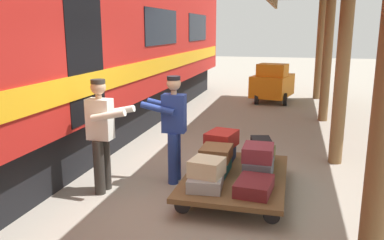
{
  "coord_description": "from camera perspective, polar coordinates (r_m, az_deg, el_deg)",
  "views": [
    {
      "loc": [
        -1.1,
        5.63,
        2.4
      ],
      "look_at": [
        0.25,
        0.33,
        1.15
      ],
      "focal_mm": 37.22,
      "sensor_mm": 36.0,
      "label": 1
    }
  ],
  "objects": [
    {
      "name": "train_car",
      "position": [
        7.3,
        -25.44,
        8.99
      ],
      "size": [
        3.02,
        21.17,
        4.0
      ],
      "color": "#B21E19",
      "rests_on": "ground_plane"
    },
    {
      "name": "suitcase_slate_roller",
      "position": [
        5.96,
        9.49,
        -6.84
      ],
      "size": [
        0.42,
        0.58,
        0.25
      ],
      "primitive_type": "cube",
      "rotation": [
        0.0,
        0.0,
        -0.03
      ],
      "color": "#4C515B",
      "rests_on": "luggage_cart"
    },
    {
      "name": "luggage_cart",
      "position": [
        6.05,
        6.29,
        -8.1
      ],
      "size": [
        1.46,
        2.19,
        0.28
      ],
      "color": "brown",
      "rests_on": "ground_plane"
    },
    {
      "name": "suitcase_gray_aluminum",
      "position": [
        5.5,
        1.98,
        -8.81
      ],
      "size": [
        0.5,
        0.6,
        0.17
      ],
      "primitive_type": "cube",
      "rotation": [
        0.0,
        0.0,
        0.08
      ],
      "color": "#9EA0A5",
      "rests_on": "luggage_cart"
    },
    {
      "name": "suitcase_burgundy_valise",
      "position": [
        5.9,
        9.45,
        -4.63
      ],
      "size": [
        0.43,
        0.5,
        0.22
      ],
      "primitive_type": "cube",
      "rotation": [
        0.0,
        0.0,
        -0.01
      ],
      "color": "maroon",
      "rests_on": "suitcase_slate_roller"
    },
    {
      "name": "suitcase_olive_duffel",
      "position": [
        6.52,
        9.96,
        -5.06
      ],
      "size": [
        0.42,
        0.53,
        0.26
      ],
      "primitive_type": "cube",
      "rotation": [
        0.0,
        0.0,
        -0.12
      ],
      "color": "brown",
      "rests_on": "luggage_cart"
    },
    {
      "name": "suitcase_teal_softside",
      "position": [
        6.05,
        3.21,
        -6.58
      ],
      "size": [
        0.44,
        0.62,
        0.21
      ],
      "primitive_type": "cube",
      "rotation": [
        0.0,
        0.0,
        -0.03
      ],
      "color": "#1E666B",
      "rests_on": "luggage_cart"
    },
    {
      "name": "suitcase_maroon_trunk",
      "position": [
        5.41,
        8.9,
        -9.33
      ],
      "size": [
        0.51,
        0.66,
        0.17
      ],
      "primitive_type": "cube",
      "rotation": [
        0.0,
        0.0,
        -0.1
      ],
      "color": "maroon",
      "rests_on": "luggage_cart"
    },
    {
      "name": "ground_plane",
      "position": [
        6.22,
        3.03,
        -9.84
      ],
      "size": [
        60.0,
        60.0,
        0.0
      ],
      "primitive_type": "plane",
      "color": "gray"
    },
    {
      "name": "suitcase_cream_canvas",
      "position": [
        5.45,
        2.14,
        -6.78
      ],
      "size": [
        0.48,
        0.47,
        0.23
      ],
      "primitive_type": "cube",
      "rotation": [
        0.0,
        0.0,
        -0.15
      ],
      "color": "beige",
      "rests_on": "suitcase_gray_aluminum"
    },
    {
      "name": "suitcase_navy_fabric",
      "position": [
        6.6,
        4.23,
        -4.82
      ],
      "size": [
        0.43,
        0.51,
        0.22
      ],
      "primitive_type": "cube",
      "rotation": [
        0.0,
        0.0,
        -0.04
      ],
      "color": "navy",
      "rests_on": "luggage_cart"
    },
    {
      "name": "suitcase_brown_leather",
      "position": [
        5.99,
        3.49,
        -4.73
      ],
      "size": [
        0.44,
        0.51,
        0.19
      ],
      "primitive_type": "cube",
      "rotation": [
        0.0,
        0.0,
        -0.01
      ],
      "color": "brown",
      "rests_on": "suitcase_teal_softside"
    },
    {
      "name": "suitcase_red_plastic",
      "position": [
        6.57,
        4.28,
        -2.75
      ],
      "size": [
        0.53,
        0.63,
        0.25
      ],
      "primitive_type": "cube",
      "rotation": [
        0.0,
        0.0,
        -0.21
      ],
      "color": "#AD231E",
      "rests_on": "suitcase_navy_fabric"
    },
    {
      "name": "baggage_tug",
      "position": [
        13.6,
        11.44,
        5.16
      ],
      "size": [
        1.45,
        1.9,
        1.3
      ],
      "color": "orange",
      "rests_on": "ground_plane"
    },
    {
      "name": "suitcase_black_hardshell",
      "position": [
        6.46,
        9.9,
        -3.33
      ],
      "size": [
        0.39,
        0.51,
        0.15
      ],
      "primitive_type": "cube",
      "rotation": [
        0.0,
        0.0,
        0.21
      ],
      "color": "black",
      "rests_on": "suitcase_olive_duffel"
    },
    {
      "name": "porter_by_door",
      "position": [
        5.99,
        -12.81,
        -1.71
      ],
      "size": [
        0.67,
        0.43,
        1.7
      ],
      "color": "#332D28",
      "rests_on": "ground_plane"
    },
    {
      "name": "porter_in_overalls",
      "position": [
        6.25,
        -2.75,
        -0.78
      ],
      "size": [
        0.68,
        0.45,
        1.7
      ],
      "color": "navy",
      "rests_on": "ground_plane"
    }
  ]
}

